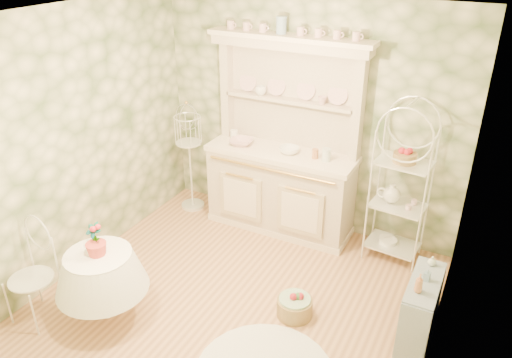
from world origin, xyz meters
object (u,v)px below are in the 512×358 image
at_px(side_shelf, 420,311).
at_px(round_table, 103,287).
at_px(kitchen_dresser, 282,140).
at_px(birdcage_stand, 190,154).
at_px(bakers_rack, 401,186).
at_px(cafe_chair, 30,276).
at_px(floor_basket, 295,305).

distance_m(side_shelf, round_table, 2.86).
relative_size(kitchen_dresser, side_shelf, 3.36).
distance_m(kitchen_dresser, birdcage_stand, 1.29).
bearing_deg(round_table, bakers_rack, 45.99).
bearing_deg(round_table, kitchen_dresser, 70.99).
xyz_separation_m(kitchen_dresser, cafe_chair, (-1.33, -2.51, -0.66)).
bearing_deg(kitchen_dresser, floor_basket, -60.01).
height_order(side_shelf, round_table, round_table).
relative_size(round_table, birdcage_stand, 0.47).
xyz_separation_m(round_table, cafe_chair, (-0.56, -0.30, 0.13)).
height_order(bakers_rack, floor_basket, bakers_rack).
relative_size(kitchen_dresser, birdcage_stand, 1.52).
bearing_deg(birdcage_stand, floor_basket, -32.62).
bearing_deg(cafe_chair, kitchen_dresser, 67.37).
bearing_deg(bakers_rack, kitchen_dresser, -174.37).
bearing_deg(cafe_chair, side_shelf, 28.54).
bearing_deg(floor_basket, round_table, -151.86).
relative_size(bakers_rack, side_shelf, 2.57).
xyz_separation_m(kitchen_dresser, birdcage_stand, (-1.22, -0.09, -0.39)).
bearing_deg(side_shelf, bakers_rack, 108.40).
xyz_separation_m(round_table, floor_basket, (1.56, 0.83, -0.23)).
distance_m(kitchen_dresser, side_shelf, 2.35).
distance_m(bakers_rack, round_table, 3.12).
distance_m(kitchen_dresser, cafe_chair, 2.92).
bearing_deg(floor_basket, cafe_chair, -151.85).
xyz_separation_m(bakers_rack, floor_basket, (-0.58, -1.38, -0.76)).
height_order(side_shelf, cafe_chair, cafe_chair).
bearing_deg(birdcage_stand, cafe_chair, -92.46).
bearing_deg(kitchen_dresser, cafe_chair, -117.79).
xyz_separation_m(kitchen_dresser, bakers_rack, (1.38, 0.00, -0.27)).
height_order(side_shelf, birdcage_stand, birdcage_stand).
relative_size(side_shelf, floor_basket, 1.85).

